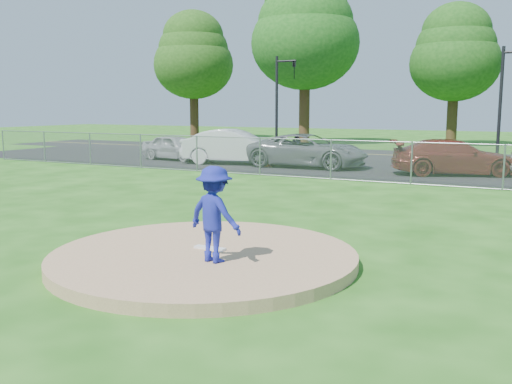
# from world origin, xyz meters

# --- Properties ---
(ground) EXTENTS (120.00, 120.00, 0.00)m
(ground) POSITION_xyz_m (0.00, 10.00, 0.00)
(ground) COLOR #1C5512
(ground) RESTS_ON ground
(pitchers_mound) EXTENTS (5.40, 5.40, 0.20)m
(pitchers_mound) POSITION_xyz_m (0.00, 0.00, 0.10)
(pitchers_mound) COLOR tan
(pitchers_mound) RESTS_ON ground
(pitching_rubber) EXTENTS (0.60, 0.15, 0.04)m
(pitching_rubber) POSITION_xyz_m (0.00, 0.20, 0.22)
(pitching_rubber) COLOR white
(pitching_rubber) RESTS_ON pitchers_mound
(chain_link_fence) EXTENTS (40.00, 0.06, 1.50)m
(chain_link_fence) POSITION_xyz_m (0.00, 12.00, 0.75)
(chain_link_fence) COLOR gray
(chain_link_fence) RESTS_ON ground
(parking_lot) EXTENTS (50.00, 8.00, 0.01)m
(parking_lot) POSITION_xyz_m (0.00, 16.50, 0.01)
(parking_lot) COLOR black
(parking_lot) RESTS_ON ground
(street) EXTENTS (60.00, 7.00, 0.01)m
(street) POSITION_xyz_m (0.00, 24.00, 0.00)
(street) COLOR black
(street) RESTS_ON ground
(tree_far_left) EXTENTS (6.72, 6.72, 10.74)m
(tree_far_left) POSITION_xyz_m (-22.00, 33.00, 7.06)
(tree_far_left) COLOR #372014
(tree_far_left) RESTS_ON ground
(tree_left) EXTENTS (7.84, 7.84, 12.53)m
(tree_left) POSITION_xyz_m (-11.00, 31.00, 8.24)
(tree_left) COLOR #3B2515
(tree_left) RESTS_ON ground
(tree_center) EXTENTS (6.16, 6.16, 9.84)m
(tree_center) POSITION_xyz_m (-1.00, 34.00, 6.47)
(tree_center) COLOR #362513
(tree_center) RESTS_ON ground
(traffic_signal_left) EXTENTS (1.28, 0.20, 5.60)m
(traffic_signal_left) POSITION_xyz_m (-8.76, 22.00, 3.36)
(traffic_signal_left) COLOR black
(traffic_signal_left) RESTS_ON ground
(pitcher) EXTENTS (1.12, 0.77, 1.59)m
(pitcher) POSITION_xyz_m (0.51, -0.45, 0.99)
(pitcher) COLOR navy
(pitcher) RESTS_ON pitchers_mound
(traffic_cone) EXTENTS (0.38, 0.38, 0.74)m
(traffic_cone) POSITION_xyz_m (-6.19, 15.02, 0.38)
(traffic_cone) COLOR #D84A0B
(traffic_cone) RESTS_ON parking_lot
(parked_car_silver) EXTENTS (4.02, 2.14, 1.30)m
(parked_car_silver) POSITION_xyz_m (-11.86, 15.85, 0.66)
(parked_car_silver) COLOR #B2B2B7
(parked_car_silver) RESTS_ON parking_lot
(parked_car_white) EXTENTS (5.27, 2.78, 1.65)m
(parked_car_white) POSITION_xyz_m (-8.14, 15.50, 0.84)
(parked_car_white) COLOR white
(parked_car_white) RESTS_ON parking_lot
(parked_car_gray) EXTENTS (5.46, 2.59, 1.50)m
(parked_car_gray) POSITION_xyz_m (-4.46, 15.75, 0.76)
(parked_car_gray) COLOR slate
(parked_car_gray) RESTS_ON parking_lot
(parked_car_darkred) EXTENTS (5.31, 3.73, 1.43)m
(parked_car_darkred) POSITION_xyz_m (1.89, 15.68, 0.72)
(parked_car_darkred) COLOR maroon
(parked_car_darkred) RESTS_ON parking_lot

